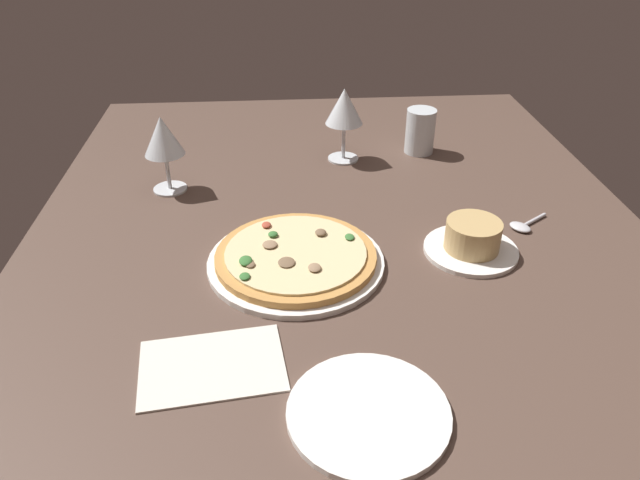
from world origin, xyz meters
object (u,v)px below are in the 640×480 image
at_px(pizza_main, 296,258).
at_px(paper_menu, 212,366).
at_px(side_plate, 368,413).
at_px(spoon, 523,225).
at_px(ramekin_on_saucer, 472,240).
at_px(wine_glass_far, 344,109).
at_px(wine_glass_near, 163,139).
at_px(water_glass, 420,134).

distance_m(pizza_main, paper_menu, 0.25).
bearing_deg(side_plate, spoon, 140.42).
xyz_separation_m(ramekin_on_saucer, paper_menu, (0.24, -0.41, -0.02)).
bearing_deg(wine_glass_far, ramekin_on_saucer, 24.30).
bearing_deg(wine_glass_far, wine_glass_near, -71.69).
xyz_separation_m(pizza_main, paper_menu, (0.22, -0.12, -0.01)).
bearing_deg(side_plate, wine_glass_far, 176.31).
relative_size(side_plate, paper_menu, 1.05).
height_order(pizza_main, side_plate, pizza_main).
xyz_separation_m(wine_glass_far, water_glass, (-0.03, 0.17, -0.07)).
xyz_separation_m(ramekin_on_saucer, wine_glass_far, (-0.38, -0.17, 0.09)).
height_order(wine_glass_near, water_glass, wine_glass_near).
xyz_separation_m(wine_glass_far, paper_menu, (0.62, -0.24, -0.11)).
distance_m(water_glass, side_plate, 0.78).
bearing_deg(side_plate, paper_menu, -116.69).
height_order(wine_glass_far, wine_glass_near, wine_glass_far).
height_order(wine_glass_far, paper_menu, wine_glass_far).
distance_m(wine_glass_near, paper_menu, 0.53).
distance_m(wine_glass_near, side_plate, 0.68).
xyz_separation_m(water_glass, side_plate, (0.75, -0.22, -0.04)).
xyz_separation_m(ramekin_on_saucer, spoon, (-0.07, 0.12, -0.02)).
relative_size(pizza_main, wine_glass_far, 1.80).
bearing_deg(water_glass, paper_menu, -32.11).
xyz_separation_m(ramekin_on_saucer, wine_glass_near, (-0.26, -0.53, 0.09)).
distance_m(wine_glass_far, spoon, 0.44).
height_order(pizza_main, wine_glass_near, wine_glass_near).
bearing_deg(paper_menu, pizza_main, 145.38).
height_order(ramekin_on_saucer, spoon, ramekin_on_saucer).
height_order(pizza_main, ramekin_on_saucer, ramekin_on_saucer).
bearing_deg(side_plate, water_glass, 163.64).
relative_size(pizza_main, paper_menu, 1.54).
bearing_deg(spoon, paper_menu, -59.42).
xyz_separation_m(pizza_main, spoon, (-0.09, 0.41, -0.01)).
bearing_deg(side_plate, ramekin_on_saucer, 146.82).
distance_m(water_glass, paper_menu, 0.77).
distance_m(pizza_main, side_plate, 0.33).
height_order(water_glass, side_plate, water_glass).
bearing_deg(wine_glass_near, side_plate, 27.42).
bearing_deg(spoon, water_glass, -161.28).
xyz_separation_m(pizza_main, water_glass, (-0.43, 0.29, 0.03)).
bearing_deg(wine_glass_near, spoon, 73.25).
height_order(wine_glass_near, paper_menu, wine_glass_near).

